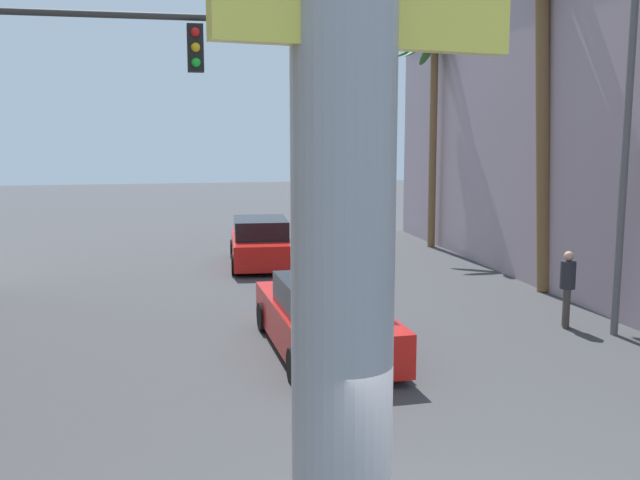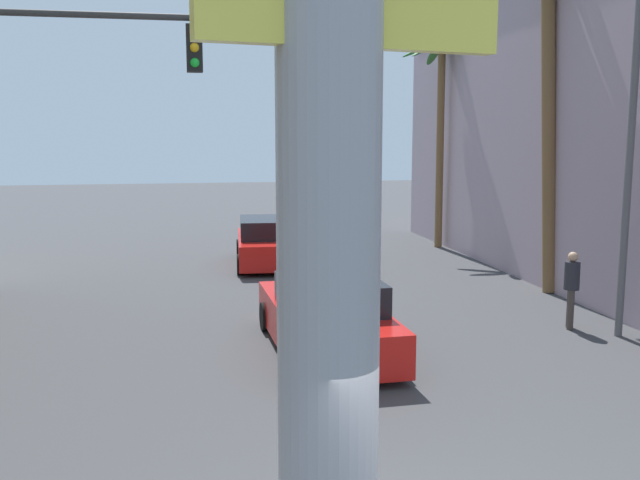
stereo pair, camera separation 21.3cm
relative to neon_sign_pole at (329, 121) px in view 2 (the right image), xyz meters
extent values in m
plane|color=#424244|center=(1.18, 10.19, -4.46)|extent=(94.78, 94.78, 0.00)
cylinder|color=#9E9EA3|center=(-0.01, 0.00, -0.19)|extent=(0.84, 0.84, 8.54)
cube|color=#F2E04C|center=(0.19, 0.00, 0.83)|extent=(2.51, 0.64, 0.56)
cylinder|color=#59595E|center=(8.04, 7.96, -0.61)|extent=(0.16, 0.16, 7.70)
cylinder|color=#333333|center=(-2.88, 5.70, 1.61)|extent=(5.61, 0.10, 0.10)
cube|color=black|center=(-0.92, 5.70, 1.16)|extent=(0.24, 0.24, 0.70)
sphere|color=red|center=(-0.92, 5.57, 1.38)|extent=(0.14, 0.14, 0.14)
sphere|color=yellow|center=(-0.92, 5.57, 1.16)|extent=(0.14, 0.14, 0.14)
sphere|color=green|center=(-0.92, 5.57, 0.94)|extent=(0.14, 0.14, 0.14)
cylinder|color=black|center=(0.59, 9.82, -4.14)|extent=(0.24, 0.65, 0.64)
cylinder|color=black|center=(2.50, 9.89, -4.14)|extent=(0.24, 0.65, 0.64)
cylinder|color=black|center=(0.70, 6.35, -4.14)|extent=(0.24, 0.65, 0.64)
cylinder|color=black|center=(2.61, 6.41, -4.14)|extent=(0.24, 0.65, 0.64)
cube|color=red|center=(1.60, 8.12, -3.90)|extent=(2.17, 5.03, 0.80)
cube|color=black|center=(1.61, 7.74, -3.20)|extent=(1.92, 2.14, 0.60)
cylinder|color=black|center=(0.75, 19.38, -4.14)|extent=(0.26, 0.65, 0.64)
cylinder|color=black|center=(2.51, 19.25, -4.14)|extent=(0.26, 0.65, 0.64)
cylinder|color=black|center=(0.53, 16.26, -4.14)|extent=(0.26, 0.65, 0.64)
cylinder|color=black|center=(2.29, 16.14, -4.14)|extent=(0.26, 0.65, 0.64)
cube|color=red|center=(1.52, 17.76, -3.90)|extent=(2.16, 4.59, 0.80)
cube|color=black|center=(1.52, 17.76, -3.20)|extent=(1.87, 2.57, 0.60)
cylinder|color=brown|center=(8.64, 12.48, 0.01)|extent=(0.53, 1.01, 8.96)
cylinder|color=brown|center=(8.42, 20.22, -0.64)|extent=(0.34, 0.34, 7.64)
ellipsoid|color=#21702D|center=(9.23, 20.28, 3.05)|extent=(1.58, 0.54, 0.52)
ellipsoid|color=#2E6F2D|center=(9.00, 20.75, 3.01)|extent=(1.33, 1.33, 0.66)
ellipsoid|color=#32702D|center=(8.40, 20.98, 2.92)|extent=(0.44, 1.43, 0.91)
ellipsoid|color=#2F7A2D|center=(7.72, 20.48, 2.99)|extent=(1.53, 0.90, 0.71)
ellipsoid|color=#2D632D|center=(7.71, 19.90, 2.96)|extent=(1.50, 0.88, 0.80)
ellipsoid|color=#266A2D|center=(8.34, 19.41, 2.96)|extent=(0.55, 1.50, 0.80)
ellipsoid|color=#2F682D|center=(8.82, 19.50, 2.98)|extent=(1.02, 1.49, 0.73)
cylinder|color=#3F3833|center=(7.36, 8.79, -4.01)|extent=(0.14, 0.14, 0.90)
cylinder|color=#3F3833|center=(7.28, 8.61, -4.01)|extent=(0.14, 0.14, 0.90)
cylinder|color=#26262D|center=(7.32, 8.70, -3.25)|extent=(0.45, 0.45, 0.63)
sphere|color=tan|center=(7.32, 8.70, -2.82)|extent=(0.22, 0.22, 0.22)
camera|label=1|loc=(-1.34, -5.48, -0.09)|focal=40.00mm
camera|label=2|loc=(-1.13, -5.52, -0.09)|focal=40.00mm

